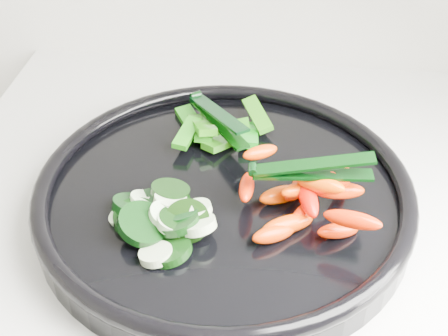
# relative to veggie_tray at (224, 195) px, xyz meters

# --- Properties ---
(veggie_tray) EXTENTS (0.46, 0.46, 0.04)m
(veggie_tray) POSITION_rel_veggie_tray_xyz_m (0.00, 0.00, 0.00)
(veggie_tray) COLOR black
(veggie_tray) RESTS_ON counter
(cucumber_pile) EXTENTS (0.11, 0.12, 0.04)m
(cucumber_pile) POSITION_rel_veggie_tray_xyz_m (-0.05, -0.05, 0.01)
(cucumber_pile) COLOR black
(cucumber_pile) RESTS_ON veggie_tray
(carrot_pile) EXTENTS (0.13, 0.13, 0.05)m
(carrot_pile) POSITION_rel_veggie_tray_xyz_m (0.08, -0.02, 0.02)
(carrot_pile) COLOR #FF2C00
(carrot_pile) RESTS_ON veggie_tray
(pepper_pile) EXTENTS (0.12, 0.10, 0.04)m
(pepper_pile) POSITION_rel_veggie_tray_xyz_m (-0.02, 0.10, 0.01)
(pepper_pile) COLOR #1E6C0A
(pepper_pile) RESTS_ON veggie_tray
(tong_carrot) EXTENTS (0.11, 0.03, 0.02)m
(tong_carrot) POSITION_rel_veggie_tray_xyz_m (0.08, -0.02, 0.05)
(tong_carrot) COLOR black
(tong_carrot) RESTS_ON carrot_pile
(tong_pepper) EXTENTS (0.08, 0.10, 0.02)m
(tong_pepper) POSITION_rel_veggie_tray_xyz_m (-0.02, 0.10, 0.03)
(tong_pepper) COLOR black
(tong_pepper) RESTS_ON pepper_pile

